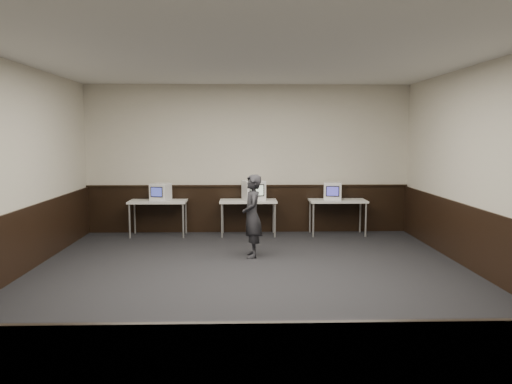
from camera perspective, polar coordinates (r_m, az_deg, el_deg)
floor at (r=7.16m, az=-0.51°, el=-10.65°), size 8.00×8.00×0.00m
ceiling at (r=6.93m, az=-0.54°, el=15.55°), size 8.00×8.00×0.00m
back_wall at (r=10.85m, az=-0.92°, el=3.78°), size 7.00×0.00×7.00m
front_wall at (r=2.89m, az=0.96°, el=-3.60°), size 7.00×0.00×7.00m
right_wall at (r=7.76m, az=26.30°, el=2.06°), size 0.00×8.00×8.00m
wainscot_back at (r=10.94m, az=-0.91°, el=-1.99°), size 6.98×0.04×1.00m
wainscot_left at (r=7.79m, az=-27.23°, el=-6.17°), size 0.04×7.98×1.00m
wainscot_right at (r=7.90m, az=25.77°, el=-5.92°), size 0.04×7.98×1.00m
wainscot_rail at (r=10.86m, az=-0.92°, el=0.71°), size 6.98×0.06×0.04m
desk_left at (r=10.69m, az=-11.13°, el=-1.34°), size 1.20×0.60×0.75m
desk_center at (r=10.54m, az=-0.89°, el=-1.33°), size 1.20×0.60×0.75m
desk_right at (r=10.73m, az=9.31°, el=-1.27°), size 1.20×0.60×0.75m
emac_left at (r=10.68m, az=-10.85°, el=0.02°), size 0.45×0.46×0.36m
emac_center at (r=10.52m, az=-0.26°, el=0.20°), size 0.52×0.54×0.42m
emac_right at (r=10.71m, az=8.76°, el=0.10°), size 0.43×0.45×0.37m
person at (r=8.65m, az=-0.44°, el=-2.76°), size 0.37×0.54×1.44m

